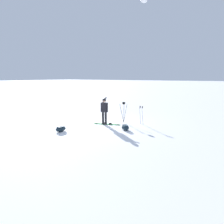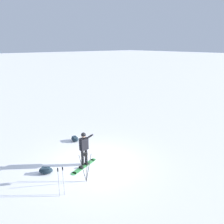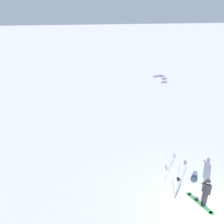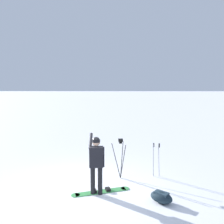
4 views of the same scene
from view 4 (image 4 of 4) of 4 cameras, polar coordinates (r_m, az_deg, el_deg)
ground_plane at (r=7.91m, az=-7.04°, el=-18.12°), size 300.00×300.00×0.00m
snowboarder at (r=7.21m, az=-3.80°, el=-11.27°), size 0.67×0.49×1.80m
snowboard at (r=7.71m, az=-2.66°, el=-18.56°), size 0.76×1.76×0.10m
gear_bag_large at (r=7.17m, az=11.80°, el=-19.42°), size 0.71×0.75×0.32m
camera_tripod at (r=8.43m, az=2.06°, el=-9.20°), size 0.59×0.51×1.43m
ski_poles at (r=8.71m, az=10.61°, el=-10.16°), size 0.21×0.28×1.24m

